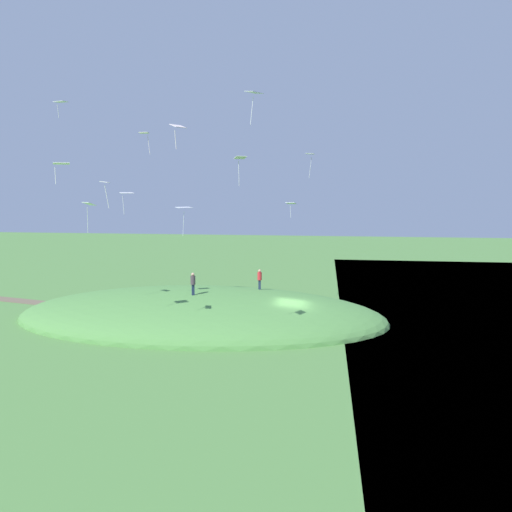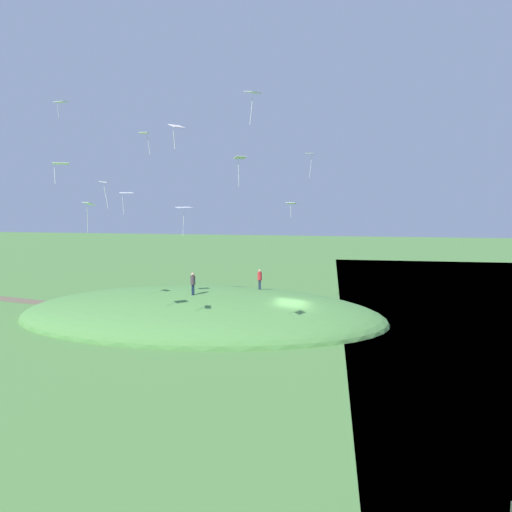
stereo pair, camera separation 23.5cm
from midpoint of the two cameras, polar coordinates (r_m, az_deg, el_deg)
ground_plane at (r=40.94m, az=3.86°, el=-7.79°), size 160.00×160.00×0.00m
grass_hill at (r=43.70m, az=-6.32°, el=-6.84°), size 30.84×17.41×4.57m
dirt_path at (r=53.48m, az=-23.02°, el=-4.73°), size 11.40×4.27×0.04m
person_walking_path at (r=41.73m, az=-7.10°, el=-2.74°), size 0.53×0.53×1.81m
person_on_hilltop at (r=44.74m, az=0.25°, el=-2.30°), size 0.37×0.37×1.75m
kite_0 at (r=32.76m, az=-16.44°, el=7.56°), size 0.59×0.77×1.65m
kite_1 at (r=45.96m, az=3.72°, el=5.73°), size 1.00×0.83×1.35m
kite_2 at (r=41.68m, az=-8.08°, el=5.17°), size 1.44×1.40×2.31m
kite_3 at (r=39.63m, az=-18.04°, el=5.29°), size 1.16×1.08×2.23m
kite_4 at (r=40.31m, az=-12.30°, el=12.90°), size 0.71×0.50×1.60m
kite_5 at (r=39.20m, az=-14.21°, el=6.62°), size 1.13×1.06×1.62m
kite_6 at (r=34.19m, az=-20.83°, el=9.40°), size 1.16×1.04×1.31m
kite_7 at (r=41.29m, az=-20.83°, el=15.51°), size 1.07×0.89×1.17m
kite_8 at (r=46.36m, az=5.83°, el=10.98°), size 0.87×1.15×2.14m
kite_9 at (r=29.38m, az=-8.81°, el=13.80°), size 0.89×0.97×1.31m
kite_10 at (r=36.79m, az=-0.43°, el=17.38°), size 1.28×1.37×2.24m
kite_11 at (r=38.89m, az=-1.92°, el=10.53°), size 1.03×0.95×2.20m
mooring_post at (r=39.17m, az=9.82°, el=-7.93°), size 0.14×0.14×0.86m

